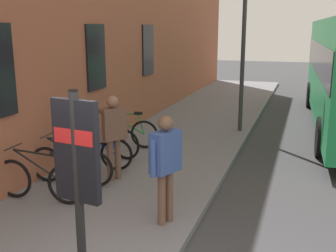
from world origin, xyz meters
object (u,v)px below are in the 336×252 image
object	(u,v)px
bicycle_by_door	(107,141)
transit_info_sign	(77,165)
pedestrian_crossing_street	(166,159)
bicycle_end_of_row	(125,132)
street_lamp	(245,15)
pedestrian_near_bus	(113,129)
bicycle_under_window	(40,180)
bicycle_far_end	(93,152)
bicycle_beside_lamp	(71,165)

from	to	relation	value
bicycle_by_door	transit_info_sign	xyz separation A→B (m)	(-4.85, -2.16, 1.21)
bicycle_by_door	pedestrian_crossing_street	bearing A→B (deg)	-138.95
bicycle_end_of_row	street_lamp	world-z (taller)	street_lamp
bicycle_end_of_row	pedestrian_near_bus	size ratio (longest dim) A/B	1.03
bicycle_under_window	pedestrian_near_bus	world-z (taller)	pedestrian_near_bus
pedestrian_crossing_street	street_lamp	world-z (taller)	street_lamp
bicycle_end_of_row	street_lamp	xyz separation A→B (m)	(2.68, -2.52, 2.96)
bicycle_far_end	bicycle_beside_lamp	bearing A→B (deg)	-178.45
bicycle_far_end	transit_info_sign	size ratio (longest dim) A/B	0.73
bicycle_end_of_row	pedestrian_crossing_street	distance (m)	4.41
transit_info_sign	street_lamp	bearing A→B (deg)	-2.89
bicycle_under_window	street_lamp	world-z (taller)	street_lamp
bicycle_by_door	transit_info_sign	world-z (taller)	transit_info_sign
bicycle_under_window	bicycle_by_door	distance (m)	2.71
bicycle_under_window	bicycle_by_door	world-z (taller)	same
pedestrian_near_bus	bicycle_by_door	bearing A→B (deg)	31.85
bicycle_under_window	pedestrian_crossing_street	xyz separation A→B (m)	(-0.08, -2.37, 0.67)
bicycle_by_door	transit_info_sign	size ratio (longest dim) A/B	0.73
bicycle_under_window	bicycle_end_of_row	xyz separation A→B (m)	(3.58, -0.00, 0.00)
bicycle_under_window	transit_info_sign	bearing A→B (deg)	-135.55
pedestrian_near_bus	transit_info_sign	bearing A→B (deg)	-159.31
bicycle_beside_lamp	transit_info_sign	size ratio (longest dim) A/B	0.74
bicycle_beside_lamp	bicycle_by_door	distance (m)	1.84
pedestrian_near_bus	street_lamp	bearing A→B (deg)	-19.72
street_lamp	transit_info_sign	bearing A→B (deg)	177.11
bicycle_beside_lamp	street_lamp	world-z (taller)	street_lamp
bicycle_beside_lamp	pedestrian_crossing_street	distance (m)	2.56
bicycle_under_window	pedestrian_near_bus	distance (m)	1.71
bicycle_beside_lamp	bicycle_far_end	distance (m)	0.93
transit_info_sign	bicycle_by_door	bearing A→B (deg)	23.98
bicycle_end_of_row	street_lamp	size ratio (longest dim) A/B	0.31
bicycle_under_window	street_lamp	size ratio (longest dim) A/B	0.31
pedestrian_crossing_street	street_lamp	distance (m)	6.74
pedestrian_crossing_street	bicycle_under_window	bearing A→B (deg)	88.17
bicycle_beside_lamp	bicycle_under_window	bearing A→B (deg)	173.94
street_lamp	pedestrian_crossing_street	bearing A→B (deg)	178.57
transit_info_sign	pedestrian_crossing_street	size ratio (longest dim) A/B	1.39
bicycle_beside_lamp	street_lamp	xyz separation A→B (m)	(5.38, -2.43, 2.96)
bicycle_far_end	bicycle_end_of_row	distance (m)	1.78
bicycle_under_window	bicycle_far_end	distance (m)	1.81
bicycle_under_window	bicycle_far_end	world-z (taller)	same
bicycle_beside_lamp	street_lamp	bearing A→B (deg)	-24.34
pedestrian_near_bus	bicycle_beside_lamp	bearing A→B (deg)	125.82
bicycle_end_of_row	pedestrian_near_bus	bearing A→B (deg)	-160.74
bicycle_by_door	bicycle_end_of_row	world-z (taller)	same
transit_info_sign	pedestrian_crossing_street	world-z (taller)	transit_info_sign
bicycle_end_of_row	bicycle_under_window	bearing A→B (deg)	179.95
bicycle_under_window	street_lamp	bearing A→B (deg)	-21.99
bicycle_under_window	pedestrian_crossing_street	size ratio (longest dim) A/B	1.02
bicycle_under_window	bicycle_end_of_row	distance (m)	3.58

